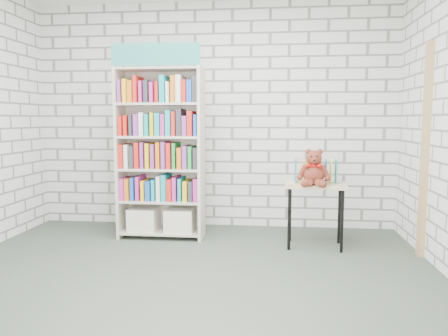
# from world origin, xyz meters

# --- Properties ---
(ground) EXTENTS (4.50, 4.50, 0.00)m
(ground) POSITION_xyz_m (0.00, 0.00, 0.00)
(ground) COLOR #3B453A
(ground) RESTS_ON ground
(room_shell) EXTENTS (4.52, 4.02, 2.81)m
(room_shell) POSITION_xyz_m (0.00, 0.00, 1.78)
(room_shell) COLOR silver
(room_shell) RESTS_ON ground
(bookshelf) EXTENTS (0.97, 0.38, 2.17)m
(bookshelf) POSITION_xyz_m (-0.52, 1.36, 0.99)
(bookshelf) COLOR beige
(bookshelf) RESTS_ON ground
(display_table) EXTENTS (0.66, 0.48, 0.68)m
(display_table) POSITION_xyz_m (1.20, 1.15, 0.58)
(display_table) COLOR #D0B97D
(display_table) RESTS_ON ground
(table_books) EXTENTS (0.45, 0.22, 0.26)m
(table_books) POSITION_xyz_m (1.21, 1.25, 0.81)
(table_books) COLOR teal
(table_books) RESTS_ON display_table
(teddy_bear) EXTENTS (0.35, 0.33, 0.38)m
(teddy_bear) POSITION_xyz_m (1.17, 1.05, 0.83)
(teddy_bear) COLOR maroon
(teddy_bear) RESTS_ON display_table
(door_trim) EXTENTS (0.05, 0.12, 2.10)m
(door_trim) POSITION_xyz_m (2.23, 0.95, 1.05)
(door_trim) COLOR tan
(door_trim) RESTS_ON ground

